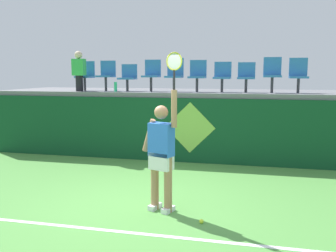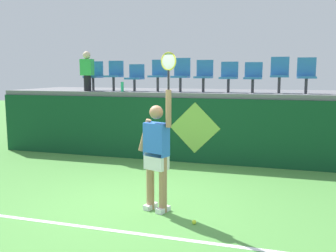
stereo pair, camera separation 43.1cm
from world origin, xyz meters
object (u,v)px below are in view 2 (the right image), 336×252
Objects in this scene: tennis_player at (157,152)px; stadium_chair_8 at (280,73)px; water_bottle at (122,87)px; stadium_chair_2 at (135,76)px; stadium_chair_0 at (94,74)px; stadium_chair_1 at (115,74)px; stadium_chair_3 at (159,74)px; spectator_0 at (87,70)px; stadium_chair_6 at (229,75)px; stadium_chair_4 at (181,73)px; stadium_chair_9 at (306,74)px; tennis_ball at (194,222)px; stadium_chair_5 at (204,74)px; stadium_chair_7 at (253,76)px.

tennis_player is 4.69m from stadium_chair_8.
stadium_chair_2 is (0.17, 0.51, 0.28)m from water_bottle.
stadium_chair_1 reaches higher than stadium_chair_0.
spectator_0 is (-1.94, -0.41, 0.09)m from stadium_chair_3.
tennis_player is at bearing -98.03° from stadium_chair_6.
spectator_0 is at bearing -173.98° from stadium_chair_6.
stadium_chair_4 reaches higher than water_bottle.
stadium_chair_3 reaches higher than stadium_chair_0.
tennis_ball is at bearing -111.11° from stadium_chair_9.
stadium_chair_6 is at bearing 10.60° from water_bottle.
stadium_chair_0 reaches higher than stadium_chair_2.
stadium_chair_0 is (-1.09, 0.52, 0.33)m from water_bottle.
stadium_chair_1 is (-0.45, 0.52, 0.34)m from water_bottle.
stadium_chair_1 is at bearing 179.64° from stadium_chair_2.
stadium_chair_6 is (-0.13, 4.51, 2.14)m from tennis_ball.
stadium_chair_2 is (1.26, -0.01, -0.05)m from stadium_chair_0.
stadium_chair_6 is (0.65, -0.00, -0.03)m from stadium_chair_5.
stadium_chair_6 is at bearing -0.33° from stadium_chair_5.
tennis_player is 3.05× the size of stadium_chair_5.
stadium_chair_5 reaches higher than tennis_ball.
stadium_chair_5 is at bearing 13.88° from water_bottle.
stadium_chair_7 is at bearing 73.92° from tennis_player.
stadium_chair_5 reaches higher than stadium_chair_0.
water_bottle is at bearing -5.78° from spectator_0.
stadium_chair_2 is (-1.99, 4.12, 1.16)m from tennis_player.
stadium_chair_0 is 0.93× the size of stadium_chair_8.
spectator_0 is (-5.70, -0.41, 0.09)m from stadium_chair_9.
tennis_ball is 5.06m from stadium_chair_5.
tennis_ball is at bearing -65.82° from stadium_chair_3.
stadium_chair_5 is 3.21m from spectator_0.
tennis_player is 4.73m from stadium_chair_2.
stadium_chair_8 reaches higher than stadium_chair_2.
tennis_player is 3.04× the size of stadium_chair_1.
spectator_0 reaches higher than stadium_chair_7.
tennis_ball is at bearing -54.27° from water_bottle.
tennis_player is at bearing -113.84° from stadium_chair_8.
stadium_chair_5 is 1.26m from stadium_chair_7.
spectator_0 reaches higher than stadium_chair_6.
stadium_chair_9 is (4.61, 0.52, 0.35)m from water_bottle.
tennis_player is at bearing -120.67° from stadium_chair_9.
stadium_chair_6 is (1.27, -0.01, -0.05)m from stadium_chair_4.
stadium_chair_1 is 4.45m from stadium_chair_8.
tennis_player is at bearing -51.77° from stadium_chair_0.
tennis_player is at bearing -89.06° from stadium_chair_5.
spectator_0 is at bearing 174.22° from water_bottle.
stadium_chair_4 is at bearing 99.41° from tennis_player.
stadium_chair_6 is 0.61m from stadium_chair_7.
stadium_chair_2 is (-2.70, 4.50, 2.11)m from tennis_ball.
stadium_chair_8 is (3.14, 0.00, 0.02)m from stadium_chair_3.
tennis_ball is at bearing -46.01° from spectator_0.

